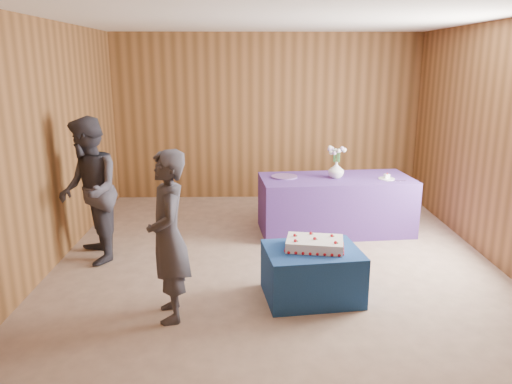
{
  "coord_description": "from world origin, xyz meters",
  "views": [
    {
      "loc": [
        -0.31,
        -5.23,
        2.26
      ],
      "look_at": [
        -0.22,
        0.1,
        0.85
      ],
      "focal_mm": 35.0,
      "sensor_mm": 36.0,
      "label": 1
    }
  ],
  "objects_px": {
    "guest_left": "(168,237)",
    "sheet_cake": "(315,244)",
    "cake_table": "(312,273)",
    "vase": "(336,170)",
    "guest_right": "(89,191)",
    "serving_table": "(335,205)"
  },
  "relations": [
    {
      "from": "guest_left",
      "to": "sheet_cake",
      "type": "bearing_deg",
      "value": 93.29
    },
    {
      "from": "cake_table",
      "to": "vase",
      "type": "height_order",
      "value": "vase"
    },
    {
      "from": "sheet_cake",
      "to": "guest_right",
      "type": "distance_m",
      "value": 2.63
    },
    {
      "from": "serving_table",
      "to": "guest_right",
      "type": "relative_size",
      "value": 1.2
    },
    {
      "from": "vase",
      "to": "cake_table",
      "type": "bearing_deg",
      "value": -105.77
    },
    {
      "from": "cake_table",
      "to": "serving_table",
      "type": "relative_size",
      "value": 0.45
    },
    {
      "from": "vase",
      "to": "sheet_cake",
      "type": "bearing_deg",
      "value": -105.38
    },
    {
      "from": "guest_right",
      "to": "sheet_cake",
      "type": "bearing_deg",
      "value": 44.38
    },
    {
      "from": "guest_left",
      "to": "serving_table",
      "type": "bearing_deg",
      "value": 128.35
    },
    {
      "from": "cake_table",
      "to": "guest_left",
      "type": "height_order",
      "value": "guest_left"
    },
    {
      "from": "serving_table",
      "to": "guest_left",
      "type": "distance_m",
      "value": 3.01
    },
    {
      "from": "cake_table",
      "to": "vase",
      "type": "xyz_separation_m",
      "value": [
        0.55,
        1.94,
        0.61
      ]
    },
    {
      "from": "serving_table",
      "to": "guest_right",
      "type": "xyz_separation_m",
      "value": [
        -2.97,
        -0.98,
        0.46
      ]
    },
    {
      "from": "cake_table",
      "to": "guest_right",
      "type": "relative_size",
      "value": 0.54
    },
    {
      "from": "guest_left",
      "to": "vase",
      "type": "bearing_deg",
      "value": 128.26
    },
    {
      "from": "vase",
      "to": "guest_right",
      "type": "bearing_deg",
      "value": -162.05
    },
    {
      "from": "cake_table",
      "to": "vase",
      "type": "bearing_deg",
      "value": 66.46
    },
    {
      "from": "cake_table",
      "to": "guest_right",
      "type": "xyz_separation_m",
      "value": [
        -2.41,
        0.98,
        0.59
      ]
    },
    {
      "from": "cake_table",
      "to": "guest_left",
      "type": "distance_m",
      "value": 1.46
    },
    {
      "from": "cake_table",
      "to": "serving_table",
      "type": "xyz_separation_m",
      "value": [
        0.56,
        1.96,
        0.12
      ]
    },
    {
      "from": "sheet_cake",
      "to": "guest_left",
      "type": "height_order",
      "value": "guest_left"
    },
    {
      "from": "vase",
      "to": "serving_table",
      "type": "bearing_deg",
      "value": 61.69
    }
  ]
}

